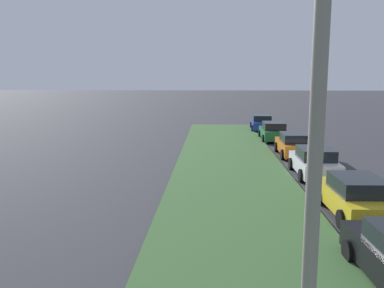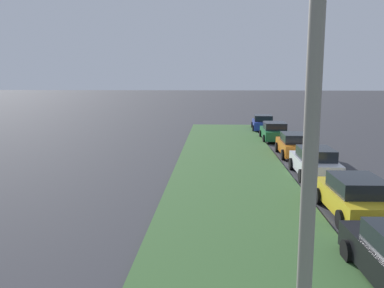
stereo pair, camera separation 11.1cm
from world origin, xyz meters
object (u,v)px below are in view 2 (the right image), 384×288
object	(u,v)px
parked_car_orange	(295,145)
parked_car_blue	(263,123)
parked_car_green	(274,132)
streetlight	(337,118)
parked_car_yellow	(355,197)
parked_car_white	(315,162)

from	to	relation	value
parked_car_orange	parked_car_blue	bearing A→B (deg)	3.22
parked_car_green	streetlight	world-z (taller)	streetlight
parked_car_blue	parked_car_orange	bearing A→B (deg)	-174.51
parked_car_yellow	parked_car_orange	distance (m)	11.36
parked_car_yellow	streetlight	xyz separation A→B (m)	(-8.40, 3.29, 3.67)
parked_car_yellow	parked_car_blue	world-z (taller)	same
parked_car_green	parked_car_orange	bearing A→B (deg)	-176.07
parked_car_orange	streetlight	world-z (taller)	streetlight
parked_car_white	parked_car_green	xyz separation A→B (m)	(11.68, 0.35, 0.00)
parked_car_green	parked_car_blue	world-z (taller)	same
parked_car_white	parked_car_blue	world-z (taller)	same
parked_car_orange	parked_car_green	world-z (taller)	same
parked_car_green	parked_car_blue	bearing A→B (deg)	2.10
streetlight	parked_car_orange	bearing A→B (deg)	-9.58
parked_car_white	streetlight	bearing A→B (deg)	167.77
parked_car_yellow	parked_car_green	xyz separation A→B (m)	(17.69, 0.34, 0.00)
parked_car_yellow	parked_car_green	size ratio (longest dim) A/B	1.00
parked_car_orange	parked_car_blue	world-z (taller)	same
parked_car_orange	parked_car_blue	size ratio (longest dim) A/B	0.98
parked_car_white	parked_car_blue	xyz separation A→B (m)	(17.83, 0.52, 0.00)
parked_car_yellow	parked_car_orange	bearing A→B (deg)	-1.41
parked_car_yellow	parked_car_white	size ratio (longest dim) A/B	1.00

